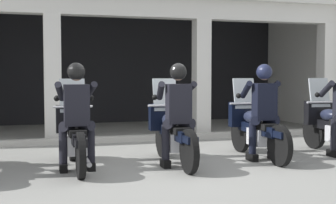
% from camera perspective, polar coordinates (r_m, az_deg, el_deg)
% --- Properties ---
extents(ground_plane, '(80.00, 80.00, 0.00)m').
position_cam_1_polar(ground_plane, '(10.33, -4.36, -4.46)').
color(ground_plane, gray).
extents(station_building, '(11.12, 4.14, 3.27)m').
position_cam_1_polar(station_building, '(12.31, -6.67, 6.52)').
color(station_building, black).
rests_on(station_building, ground).
extents(kerb_strip, '(10.62, 0.24, 0.12)m').
position_cam_1_polar(kerb_strip, '(9.83, -4.05, -4.51)').
color(kerb_strip, '#B7B5AD').
rests_on(kerb_strip, ground).
extents(motorcycle_left, '(0.62, 2.04, 1.35)m').
position_cam_1_polar(motorcycle_left, '(7.17, -11.39, -3.97)').
color(motorcycle_left, black).
rests_on(motorcycle_left, ground).
extents(police_officer_left, '(0.63, 0.61, 1.58)m').
position_cam_1_polar(police_officer_left, '(6.84, -11.24, -0.63)').
color(police_officer_left, black).
rests_on(police_officer_left, ground).
extents(motorcycle_center, '(0.62, 2.04, 1.35)m').
position_cam_1_polar(motorcycle_center, '(7.34, 0.57, -3.73)').
color(motorcycle_center, black).
rests_on(motorcycle_center, ground).
extents(police_officer_center, '(0.63, 0.61, 1.58)m').
position_cam_1_polar(police_officer_center, '(7.02, 1.23, -0.46)').
color(police_officer_center, black).
rests_on(police_officer_center, ground).
extents(motorcycle_right, '(0.62, 2.04, 1.35)m').
position_cam_1_polar(motorcycle_right, '(8.01, 10.73, -3.18)').
color(motorcycle_right, black).
rests_on(motorcycle_right, ground).
extents(police_officer_right, '(0.63, 0.61, 1.58)m').
position_cam_1_polar(police_officer_right, '(7.72, 11.72, -0.18)').
color(police_officer_right, black).
rests_on(police_officer_right, ground).
extents(motorcycle_far_right, '(0.62, 2.04, 1.35)m').
position_cam_1_polar(motorcycle_far_right, '(8.76, 19.76, -2.77)').
color(motorcycle_far_right, black).
rests_on(motorcycle_far_right, ground).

